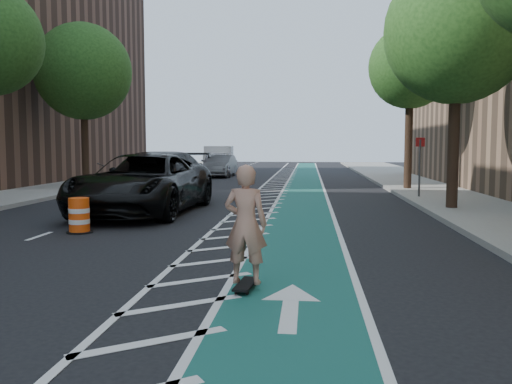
# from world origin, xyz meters

# --- Properties ---
(ground) EXTENTS (120.00, 120.00, 0.00)m
(ground) POSITION_xyz_m (0.00, 0.00, 0.00)
(ground) COLOR black
(ground) RESTS_ON ground
(bike_lane) EXTENTS (2.00, 90.00, 0.01)m
(bike_lane) POSITION_xyz_m (3.00, 10.00, 0.01)
(bike_lane) COLOR #1B6058
(bike_lane) RESTS_ON ground
(buffer_strip) EXTENTS (1.40, 90.00, 0.01)m
(buffer_strip) POSITION_xyz_m (1.50, 10.00, 0.01)
(buffer_strip) COLOR silver
(buffer_strip) RESTS_ON ground
(sidewalk_right) EXTENTS (5.00, 90.00, 0.15)m
(sidewalk_right) POSITION_xyz_m (9.50, 10.00, 0.07)
(sidewalk_right) COLOR gray
(sidewalk_right) RESTS_ON ground
(curb_right) EXTENTS (0.12, 90.00, 0.16)m
(curb_right) POSITION_xyz_m (7.05, 10.00, 0.08)
(curb_right) COLOR gray
(curb_right) RESTS_ON ground
(curb_left) EXTENTS (0.12, 90.00, 0.16)m
(curb_left) POSITION_xyz_m (-7.05, 10.00, 0.08)
(curb_left) COLOR gray
(curb_left) RESTS_ON ground
(tree_r_c) EXTENTS (4.20, 4.20, 7.90)m
(tree_r_c) POSITION_xyz_m (7.90, 8.00, 5.77)
(tree_r_c) COLOR #382619
(tree_r_c) RESTS_ON ground
(tree_r_d) EXTENTS (4.20, 4.20, 7.90)m
(tree_r_d) POSITION_xyz_m (7.90, 16.00, 5.77)
(tree_r_d) COLOR #382619
(tree_r_d) RESTS_ON ground
(tree_l_d) EXTENTS (4.20, 4.20, 7.90)m
(tree_l_d) POSITION_xyz_m (-7.90, 16.00, 5.77)
(tree_l_d) COLOR #382619
(tree_l_d) RESTS_ON ground
(sign_post) EXTENTS (0.35, 0.08, 2.47)m
(sign_post) POSITION_xyz_m (7.60, 12.00, 1.35)
(sign_post) COLOR #4C4C4C
(sign_post) RESTS_ON ground
(skateboard) EXTENTS (0.32, 0.85, 0.11)m
(skateboard) POSITION_xyz_m (2.30, -1.92, 0.09)
(skateboard) COLOR black
(skateboard) RESTS_ON ground
(skateboarder) EXTENTS (0.70, 0.50, 1.80)m
(skateboarder) POSITION_xyz_m (2.30, -1.92, 1.01)
(skateboarder) COLOR tan
(skateboarder) RESTS_ON skateboard
(suv_near) EXTENTS (3.48, 7.03, 1.92)m
(suv_near) POSITION_xyz_m (-2.03, 6.95, 0.96)
(suv_near) COLOR black
(suv_near) RESTS_ON ground
(suv_far) EXTENTS (3.22, 6.92, 1.96)m
(suv_far) POSITION_xyz_m (-2.10, 8.52, 0.98)
(suv_far) COLOR black
(suv_far) RESTS_ON ground
(car_silver) EXTENTS (2.69, 5.29, 1.72)m
(car_silver) POSITION_xyz_m (-3.18, 27.40, 0.86)
(car_silver) COLOR gray
(car_silver) RESTS_ON ground
(car_grey) EXTENTS (1.77, 4.62, 1.50)m
(car_grey) POSITION_xyz_m (-2.80, 26.81, 0.75)
(car_grey) COLOR slate
(car_grey) RESTS_ON ground
(box_truck) EXTENTS (2.60, 5.15, 2.08)m
(box_truck) POSITION_xyz_m (-4.44, 35.82, 0.96)
(box_truck) COLOR silver
(box_truck) RESTS_ON ground
(barrel_a) EXTENTS (0.64, 0.64, 0.88)m
(barrel_a) POSITION_xyz_m (-2.46, 3.00, 0.41)
(barrel_a) COLOR #FF4E0D
(barrel_a) RESTS_ON ground
(barrel_b) EXTENTS (0.74, 0.74, 1.01)m
(barrel_b) POSITION_xyz_m (-3.39, 14.00, 0.48)
(barrel_b) COLOR #FF560D
(barrel_b) RESTS_ON ground
(barrel_c) EXTENTS (0.71, 0.71, 0.97)m
(barrel_c) POSITION_xyz_m (-4.00, 14.50, 0.46)
(barrel_c) COLOR #E55E0C
(barrel_c) RESTS_ON ground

